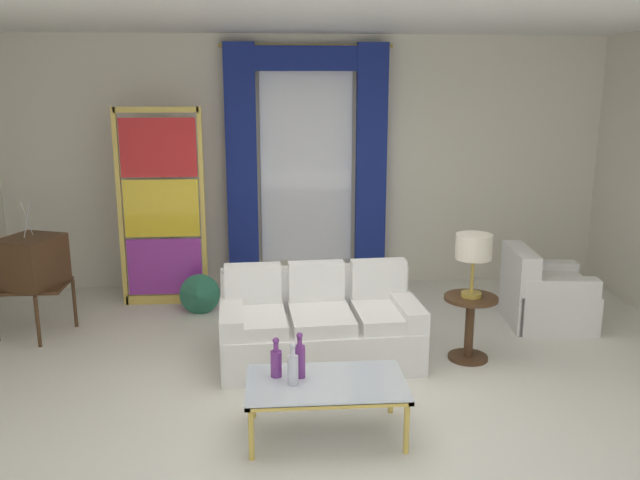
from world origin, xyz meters
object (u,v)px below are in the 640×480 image
vintage_tv (31,264)px  armchair_white (543,297)px  bottle_blue_decanter (293,368)px  round_side_table (470,322)px  couch_white_long (319,326)px  stained_glass_divider (162,212)px  peacock_figurine (199,296)px  bottle_amber_squat (276,361)px  table_lamp_brass (474,250)px  bottle_crystal_tall (300,359)px  coffee_table (326,386)px

vintage_tv → armchair_white: 5.16m
bottle_blue_decanter → round_side_table: bearing=37.6°
couch_white_long → stained_glass_divider: stained_glass_divider is taller
stained_glass_divider → peacock_figurine: (0.41, -0.43, -0.84)m
bottle_amber_squat → peacock_figurine: size_ratio=0.49×
bottle_amber_squat → armchair_white: armchair_white is taller
table_lamp_brass → stained_glass_divider: bearing=148.9°
bottle_amber_squat → armchair_white: bearing=35.3°
bottle_crystal_tall → peacock_figurine: (-0.97, 2.50, -0.33)m
bottle_amber_squat → round_side_table: (1.75, 1.12, -0.17)m
couch_white_long → round_side_table: bearing=-5.3°
bottle_blue_decanter → round_side_table: 2.07m
bottle_crystal_tall → stained_glass_divider: bearing=115.2°
coffee_table → bottle_crystal_tall: bottle_crystal_tall is taller
bottle_crystal_tall → round_side_table: size_ratio=0.57×
couch_white_long → armchair_white: couch_white_long is taller
bottle_amber_squat → vintage_tv: 3.14m
bottle_blue_decanter → peacock_figurine: size_ratio=0.52×
couch_white_long → stained_glass_divider: size_ratio=0.82×
couch_white_long → bottle_blue_decanter: (-0.28, -1.39, 0.23)m
bottle_crystal_tall → table_lamp_brass: (1.58, 1.15, 0.48)m
round_side_table → bottle_amber_squat: bearing=-147.4°
bottle_blue_decanter → table_lamp_brass: bearing=37.6°
round_side_table → vintage_tv: bearing=167.2°
bottle_blue_decanter → stained_glass_divider: 3.37m
vintage_tv → peacock_figurine: size_ratio=2.24×
bottle_crystal_tall → vintage_tv: (-2.53, 2.08, 0.18)m
stained_glass_divider → armchair_white: bearing=-13.3°
bottle_crystal_tall → peacock_figurine: bottle_crystal_tall is taller
stained_glass_divider → table_lamp_brass: (2.97, -1.79, -0.03)m
bottle_crystal_tall → vintage_tv: 3.28m
table_lamp_brass → round_side_table: bearing=180.0°
bottle_crystal_tall → bottle_amber_squat: size_ratio=1.15×
couch_white_long → coffee_table: bearing=-92.1°
vintage_tv → armchair_white: vintage_tv is taller
bottle_amber_squat → table_lamp_brass: table_lamp_brass is taller
vintage_tv → round_side_table: vintage_tv is taller
bottle_amber_squat → table_lamp_brass: (1.75, 1.12, 0.50)m
armchair_white → stained_glass_divider: size_ratio=0.41×
bottle_blue_decanter → armchair_white: armchair_white is taller
bottle_amber_squat → armchair_white: size_ratio=0.33×
bottle_blue_decanter → vintage_tv: bearing=138.4°
coffee_table → couch_white_long: bearing=87.9°
couch_white_long → peacock_figurine: (-1.20, 1.23, -0.08)m
peacock_figurine → table_lamp_brass: bearing=-28.0°
round_side_table → bottle_blue_decanter: bearing=-142.4°
coffee_table → stained_glass_divider: bearing=117.3°
couch_white_long → bottle_blue_decanter: size_ratio=5.81×
coffee_table → bottle_blue_decanter: size_ratio=3.62×
couch_white_long → vintage_tv: 2.91m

